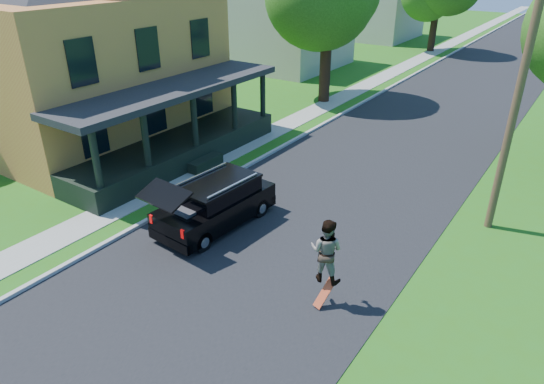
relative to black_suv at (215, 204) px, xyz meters
The scene contains 12 objects.
ground 3.59m from the black_suv, 53.23° to the right, with size 140.00×140.00×0.00m, color #2A6514.
street 17.33m from the black_suv, 83.03° to the left, with size 8.00×120.00×0.02m, color black.
curb 17.32m from the black_suv, 96.47° to the left, with size 0.15×120.00×0.12m, color #A1A09C.
sidewalk 17.56m from the black_suv, 101.50° to the left, with size 1.30×120.00×0.03m, color gray.
front_walk 8.09m from the black_suv, 156.69° to the left, with size 6.50×1.20×0.03m, color gray.
main_house 11.91m from the black_suv, 163.44° to the left, with size 15.56×15.56×10.10m.
neighbor_house_mid 24.30m from the black_suv, 118.28° to the left, with size 12.78×12.78×8.30m.
black_suv is the anchor object (origin of this frame).
skateboarder 4.83m from the black_suv, 15.91° to the right, with size 0.89×0.75×1.66m.
skateboard 4.98m from the black_suv, 17.74° to the right, with size 0.39×0.53×0.69m.
tree_left_mid 15.65m from the black_suv, 105.87° to the left, with size 6.06×5.83×8.54m.
utility_pole_near 9.50m from the black_suv, 33.91° to the left, with size 1.44×0.24×9.26m.
Camera 1 is at (6.88, -7.19, 7.86)m, focal length 32.00 mm.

